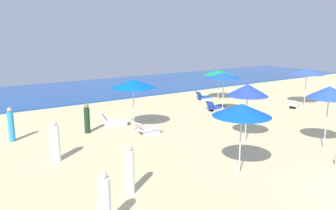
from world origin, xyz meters
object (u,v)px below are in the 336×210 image
at_px(lounge_chair_4_0, 239,112).
at_px(lounge_chair_4_1, 215,107).
at_px(lounge_chair_1_0, 114,121).
at_px(beachgoer_3, 87,119).
at_px(umbrella_5, 242,110).
at_px(beachgoer_2, 104,202).
at_px(beachgoer_5, 55,142).
at_px(lounge_chair_1_1, 147,129).
at_px(umbrella_0, 329,92).
at_px(beachgoer_4, 11,125).
at_px(lounge_chair_3_0, 203,97).
at_px(umbrella_1, 133,84).
at_px(umbrella_4, 224,76).
at_px(umbrella_2, 248,90).
at_px(umbrella_7, 307,71).
at_px(lounge_chair_7_0, 294,104).
at_px(beachgoer_1, 130,170).
at_px(umbrella_3, 219,72).

height_order(lounge_chair_4_0, lounge_chair_4_1, lounge_chair_4_1).
height_order(lounge_chair_1_0, beachgoer_3, beachgoer_3).
height_order(umbrella_5, beachgoer_2, umbrella_5).
xyz_separation_m(lounge_chair_1_0, beachgoer_5, (-4.25, -3.61, 0.54)).
height_order(lounge_chair_1_1, beachgoer_5, beachgoer_5).
bearing_deg(umbrella_0, lounge_chair_1_0, 125.04).
relative_size(lounge_chair_4_1, beachgoer_5, 0.92).
bearing_deg(beachgoer_4, umbrella_0, 37.07).
bearing_deg(beachgoer_3, lounge_chair_4_1, -89.55).
bearing_deg(beachgoer_2, lounge_chair_4_0, -44.09).
xyz_separation_m(lounge_chair_1_0, beachgoer_4, (-5.23, 0.11, 0.54)).
bearing_deg(beachgoer_4, lounge_chair_3_0, 85.54).
xyz_separation_m(umbrella_1, lounge_chair_1_0, (-0.49, 1.43, -2.23)).
height_order(umbrella_4, beachgoer_3, umbrella_4).
relative_size(lounge_chair_4_1, beachgoer_2, 0.96).
distance_m(umbrella_2, umbrella_4, 5.30).
height_order(umbrella_5, beachgoer_3, umbrella_5).
xyz_separation_m(lounge_chair_1_1, lounge_chair_4_0, (6.57, 0.03, -0.00)).
relative_size(umbrella_7, lounge_chair_7_0, 1.68).
xyz_separation_m(umbrella_7, lounge_chair_7_0, (-1.28, -0.08, -2.18)).
height_order(lounge_chair_7_0, beachgoer_1, beachgoer_1).
distance_m(lounge_chair_1_1, umbrella_7, 12.86).
xyz_separation_m(umbrella_1, lounge_chair_4_0, (6.74, -1.05, -2.21)).
distance_m(umbrella_7, lounge_chair_7_0, 2.53).
xyz_separation_m(lounge_chair_7_0, beachgoer_4, (-17.28, 3.02, 0.54)).
height_order(umbrella_0, umbrella_3, umbrella_0).
height_order(lounge_chair_1_0, umbrella_4, umbrella_4).
height_order(lounge_chair_1_1, lounge_chair_4_1, lounge_chair_4_1).
distance_m(lounge_chair_1_1, beachgoer_1, 6.46).
distance_m(umbrella_2, lounge_chair_4_0, 5.39).
relative_size(umbrella_0, beachgoer_4, 1.71).
xyz_separation_m(lounge_chair_4_0, lounge_chair_4_1, (-0.17, 1.98, -0.02)).
height_order(lounge_chair_1_0, beachgoer_2, beachgoer_2).
height_order(lounge_chair_7_0, beachgoer_4, beachgoer_4).
bearing_deg(beachgoer_3, beachgoer_5, 140.64).
distance_m(lounge_chair_1_0, umbrella_3, 10.08).
bearing_deg(lounge_chair_3_0, umbrella_7, -135.89).
distance_m(umbrella_1, beachgoer_1, 7.45).
bearing_deg(umbrella_5, umbrella_3, 50.87).
distance_m(lounge_chair_3_0, lounge_chair_4_0, 5.40).
bearing_deg(beachgoer_1, lounge_chair_4_0, 118.13).
distance_m(umbrella_7, beachgoer_4, 18.86).
xyz_separation_m(umbrella_2, beachgoer_4, (-9.15, 6.23, -1.69)).
bearing_deg(lounge_chair_4_1, lounge_chair_4_0, 173.55).
bearing_deg(umbrella_2, umbrella_1, 126.27).
bearing_deg(umbrella_7, umbrella_0, -140.52).
xyz_separation_m(umbrella_0, umbrella_3, (3.54, 10.86, -0.43)).
distance_m(umbrella_1, umbrella_2, 5.80).
xyz_separation_m(umbrella_1, lounge_chair_3_0, (8.24, 4.14, -2.23)).
bearing_deg(umbrella_5, beachgoer_4, 125.40).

